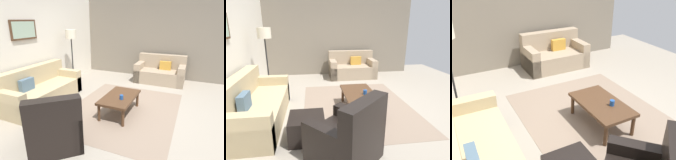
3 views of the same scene
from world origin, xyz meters
TOP-DOWN VIEW (x-y plane):
  - ground_plane at (0.00, 0.00)m, footprint 8.00×8.00m
  - stone_feature_panel at (3.00, 0.00)m, footprint 0.12×5.20m
  - area_rug at (0.00, 0.00)m, footprint 2.96×2.36m
  - couch_main at (-0.41, 2.10)m, footprint 2.15×0.90m
  - couch_loveseat at (2.46, -0.39)m, footprint 0.87×1.55m
  - armchair_leather at (-1.72, 0.53)m, footprint 1.13×1.13m
  - ottoman at (-1.12, 1.09)m, footprint 0.56×0.56m
  - coffee_table at (-0.19, 0.02)m, footprint 1.10×0.64m
  - cup at (-0.34, -0.08)m, footprint 0.08×0.08m
  - lamp_standing at (1.04, 2.09)m, footprint 0.32×0.32m

SIDE VIEW (x-z plane):
  - ground_plane at x=0.00m, z-range 0.00..0.00m
  - area_rug at x=0.00m, z-range 0.00..0.01m
  - ottoman at x=-1.12m, z-range 0.00..0.40m
  - couch_main at x=-0.41m, z-range -0.14..0.74m
  - couch_loveseat at x=2.46m, z-range -0.14..0.74m
  - armchair_leather at x=-1.72m, z-range -0.17..0.78m
  - coffee_table at x=-0.19m, z-range 0.15..0.56m
  - cup at x=-0.34m, z-range 0.41..0.50m
  - stone_feature_panel at x=3.00m, z-range 0.00..2.80m
  - lamp_standing at x=1.04m, z-range 0.55..2.26m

